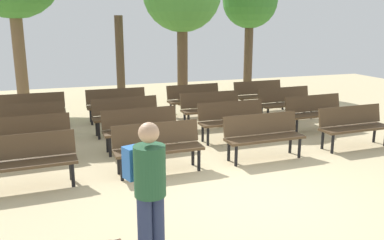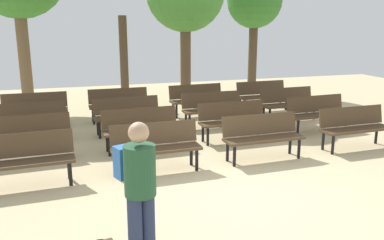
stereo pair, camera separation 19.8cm
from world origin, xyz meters
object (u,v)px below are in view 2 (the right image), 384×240
(bench_r2_c0, at_px, (30,120))
(bench_r1_c1, at_px, (141,126))
(bench_r2_c2, at_px, (213,107))
(visitor_with_backpack, at_px, (139,186))
(bench_r0_c1, at_px, (156,144))
(tree_3, at_px, (124,58))
(bench_r0_c3, at_px, (354,125))
(bench_r1_c2, at_px, (233,118))
(bench_r3_c1, at_px, (119,102))
(bench_r3_c2, at_px, (197,98))
(bench_r2_c1, at_px, (127,113))
(bench_r0_c0, at_px, (23,157))
(bench_r2_c3, at_px, (288,102))
(bench_r1_c0, at_px, (28,135))
(bench_r3_c3, at_px, (262,94))
(bench_r0_c2, at_px, (262,134))
(bench_r3_c0, at_px, (35,108))
(bench_r1_c3, at_px, (317,111))
(tree_0, at_px, (254,2))

(bench_r2_c0, bearing_deg, bench_r1_c1, -32.07)
(bench_r2_c2, relative_size, visitor_with_backpack, 0.97)
(bench_r0_c1, height_order, tree_3, tree_3)
(bench_r0_c3, xyz_separation_m, visitor_with_backpack, (-5.13, -2.91, 0.43))
(bench_r1_c2, height_order, bench_r3_c1, same)
(bench_r3_c2, bearing_deg, bench_r2_c1, -150.54)
(bench_r0_c0, xyz_separation_m, bench_r1_c2, (4.32, 1.47, 0.00))
(bench_r2_c3, relative_size, tree_3, 0.57)
(bench_r1_c0, bearing_deg, tree_3, 61.93)
(bench_r2_c0, xyz_separation_m, tree_3, (2.77, 4.47, 0.92))
(bench_r2_c1, relative_size, bench_r2_c3, 1.00)
(bench_r2_c3, bearing_deg, bench_r3_c1, 161.76)
(bench_r1_c2, relative_size, bench_r2_c3, 0.99)
(bench_r0_c0, distance_m, bench_r3_c3, 7.67)
(bench_r1_c2, relative_size, bench_r3_c3, 1.00)
(bench_r0_c2, bearing_deg, bench_r3_c1, 117.72)
(bench_r3_c3, bearing_deg, tree_3, 139.85)
(bench_r2_c2, relative_size, bench_r3_c1, 1.00)
(bench_r2_c3, height_order, bench_r3_c2, same)
(bench_r1_c1, bearing_deg, bench_r3_c2, 50.61)
(visitor_with_backpack, bearing_deg, bench_r3_c3, -145.26)
(bench_r2_c1, height_order, bench_r3_c0, same)
(bench_r1_c2, relative_size, bench_r1_c3, 0.99)
(bench_r2_c1, height_order, tree_0, tree_0)
(bench_r1_c0, relative_size, visitor_with_backpack, 0.98)
(bench_r2_c2, distance_m, visitor_with_backpack, 6.30)
(bench_r3_c0, height_order, bench_r3_c1, same)
(bench_r0_c2, height_order, tree_3, tree_3)
(bench_r0_c0, bearing_deg, bench_r0_c2, -1.64)
(bench_r0_c3, distance_m, bench_r3_c2, 4.59)
(bench_r0_c1, xyz_separation_m, bench_r3_c0, (-2.28, 3.99, 0.00))
(bench_r1_c0, relative_size, bench_r1_c1, 1.01)
(bench_r2_c2, relative_size, bench_r2_c3, 0.99)
(bench_r3_c3, distance_m, tree_0, 4.40)
(bench_r2_c0, distance_m, bench_r3_c0, 1.34)
(bench_r2_c0, relative_size, bench_r2_c3, 1.00)
(bench_r2_c1, height_order, tree_3, tree_3)
(tree_3, bearing_deg, bench_r1_c0, -115.01)
(bench_r1_c3, distance_m, visitor_with_backpack, 6.73)
(bench_r2_c2, bearing_deg, bench_r2_c0, -178.67)
(bench_r3_c0, relative_size, tree_3, 0.56)
(bench_r0_c3, distance_m, bench_r3_c3, 4.04)
(bench_r2_c1, relative_size, bench_r3_c3, 1.01)
(bench_r0_c2, bearing_deg, bench_r2_c0, 147.83)
(bench_r0_c2, bearing_deg, bench_r3_c2, 88.68)
(bench_r1_c3, relative_size, tree_3, 0.57)
(bench_r0_c3, bearing_deg, bench_r0_c2, 179.98)
(bench_r0_c2, xyz_separation_m, tree_0, (3.23, 7.27, 2.83))
(bench_r0_c3, distance_m, bench_r3_c0, 7.68)
(bench_r3_c0, distance_m, bench_r3_c3, 6.49)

